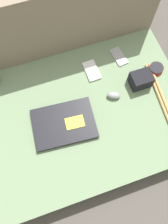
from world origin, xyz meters
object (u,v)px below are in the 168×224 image
phone_black (119,56)px  camera_pouch (141,80)px  computer_mouse (114,95)px  phone_silver (92,71)px  speaker_puck (156,69)px  laptop (64,124)px

phone_black → camera_pouch: (0.04, -0.19, 0.03)m
computer_mouse → camera_pouch: 0.16m
phone_silver → camera_pouch: bearing=-36.3°
computer_mouse → camera_pouch: bearing=35.3°
computer_mouse → speaker_puck: 0.29m
laptop → phone_silver: (0.23, 0.24, -0.01)m
speaker_puck → camera_pouch: size_ratio=0.74×
laptop → phone_black: laptop is taller
phone_silver → phone_black: (0.17, 0.04, -0.00)m
phone_silver → camera_pouch: 0.26m
laptop → speaker_puck: (0.56, 0.14, -0.00)m
laptop → speaker_puck: size_ratio=4.11×
computer_mouse → phone_silver: computer_mouse is taller
phone_silver → speaker_puck: bearing=-18.6°
speaker_puck → phone_silver: 0.35m
phone_black → camera_pouch: camera_pouch is taller
computer_mouse → camera_pouch: (0.16, 0.03, 0.02)m
speaker_puck → computer_mouse: bearing=-164.7°
computer_mouse → speaker_puck: (0.28, 0.08, -0.01)m
speaker_puck → camera_pouch: bearing=-158.7°
laptop → phone_black: (0.40, 0.28, -0.01)m
camera_pouch → computer_mouse: bearing=-169.5°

